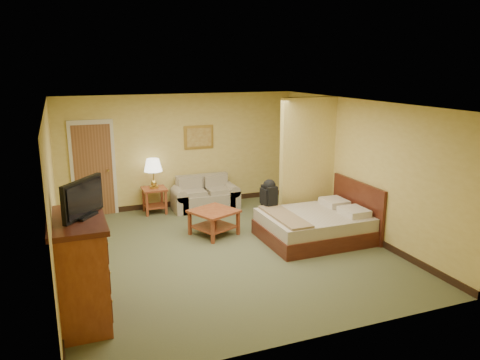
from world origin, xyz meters
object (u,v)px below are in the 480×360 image
coffee_table (214,217)px  loveseat (205,198)px  bed (317,225)px  dresser (80,269)px

coffee_table → loveseat: bearing=78.4°
loveseat → bed: (1.39, -2.67, 0.04)m
loveseat → coffee_table: (-0.36, -1.73, 0.11)m
loveseat → coffee_table: 1.77m
coffee_table → bed: bed is taller
loveseat → bed: size_ratio=0.77×
bed → dresser: bearing=-161.7°
dresser → bed: dresser is taller
loveseat → dresser: bearing=-125.4°
coffee_table → bed: 1.98m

